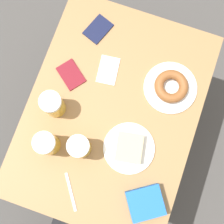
{
  "coord_description": "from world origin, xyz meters",
  "views": [
    {
      "loc": [
        -0.08,
        0.22,
        2.07
      ],
      "look_at": [
        0.0,
        0.0,
        0.72
      ],
      "focal_mm": 50.0,
      "sensor_mm": 36.0,
      "label": 1
    }
  ],
  "objects_px": {
    "fork": "(71,192)",
    "passport_far_edge": "(98,29)",
    "beer_mug_left": "(80,147)",
    "beer_mug_center": "(53,105)",
    "passport_near_edge": "(71,75)",
    "plate_with_donut": "(171,87)",
    "beer_mug_right": "(47,144)",
    "blue_pouch": "(145,203)",
    "plate_with_cake": "(129,148)",
    "napkin_folded": "(108,70)"
  },
  "relations": [
    {
      "from": "plate_with_donut",
      "to": "beer_mug_center",
      "type": "xyz_separation_m",
      "value": [
        0.45,
        0.25,
        0.05
      ]
    },
    {
      "from": "plate_with_cake",
      "to": "blue_pouch",
      "type": "bearing_deg",
      "value": 125.04
    },
    {
      "from": "beer_mug_center",
      "to": "blue_pouch",
      "type": "relative_size",
      "value": 0.8
    },
    {
      "from": "fork",
      "to": "passport_near_edge",
      "type": "bearing_deg",
      "value": -69.61
    },
    {
      "from": "fork",
      "to": "beer_mug_center",
      "type": "bearing_deg",
      "value": -59.33
    },
    {
      "from": "plate_with_cake",
      "to": "passport_far_edge",
      "type": "distance_m",
      "value": 0.57
    },
    {
      "from": "fork",
      "to": "passport_far_edge",
      "type": "height_order",
      "value": "passport_far_edge"
    },
    {
      "from": "beer_mug_center",
      "to": "blue_pouch",
      "type": "distance_m",
      "value": 0.56
    },
    {
      "from": "plate_with_donut",
      "to": "beer_mug_right",
      "type": "bearing_deg",
      "value": 44.96
    },
    {
      "from": "fork",
      "to": "beer_mug_right",
      "type": "bearing_deg",
      "value": -45.78
    },
    {
      "from": "fork",
      "to": "passport_near_edge",
      "type": "relative_size",
      "value": 0.93
    },
    {
      "from": "beer_mug_left",
      "to": "blue_pouch",
      "type": "xyz_separation_m",
      "value": [
        -0.33,
        0.13,
        -0.04
      ]
    },
    {
      "from": "napkin_folded",
      "to": "passport_near_edge",
      "type": "height_order",
      "value": "passport_near_edge"
    },
    {
      "from": "passport_near_edge",
      "to": "plate_with_donut",
      "type": "bearing_deg",
      "value": -168.62
    },
    {
      "from": "beer_mug_center",
      "to": "beer_mug_right",
      "type": "distance_m",
      "value": 0.17
    },
    {
      "from": "beer_mug_left",
      "to": "passport_near_edge",
      "type": "xyz_separation_m",
      "value": [
        0.16,
        -0.29,
        -0.07
      ]
    },
    {
      "from": "plate_with_cake",
      "to": "beer_mug_left",
      "type": "bearing_deg",
      "value": 18.92
    },
    {
      "from": "plate_with_cake",
      "to": "blue_pouch",
      "type": "height_order",
      "value": "blue_pouch"
    },
    {
      "from": "beer_mug_right",
      "to": "passport_far_edge",
      "type": "xyz_separation_m",
      "value": [
        -0.02,
        -0.57,
        -0.07
      ]
    },
    {
      "from": "plate_with_donut",
      "to": "fork",
      "type": "xyz_separation_m",
      "value": [
        0.26,
        0.57,
        -0.02
      ]
    },
    {
      "from": "fork",
      "to": "plate_with_cake",
      "type": "bearing_deg",
      "value": -124.26
    },
    {
      "from": "fork",
      "to": "blue_pouch",
      "type": "distance_m",
      "value": 0.32
    },
    {
      "from": "beer_mug_left",
      "to": "beer_mug_center",
      "type": "height_order",
      "value": "same"
    },
    {
      "from": "passport_far_edge",
      "to": "beer_mug_left",
      "type": "bearing_deg",
      "value": 102.07
    },
    {
      "from": "beer_mug_right",
      "to": "blue_pouch",
      "type": "distance_m",
      "value": 0.47
    },
    {
      "from": "beer_mug_center",
      "to": "fork",
      "type": "relative_size",
      "value": 1.04
    },
    {
      "from": "beer_mug_right",
      "to": "beer_mug_left",
      "type": "bearing_deg",
      "value": -166.5
    },
    {
      "from": "passport_far_edge",
      "to": "blue_pouch",
      "type": "distance_m",
      "value": 0.8
    },
    {
      "from": "beer_mug_center",
      "to": "passport_near_edge",
      "type": "height_order",
      "value": "beer_mug_center"
    },
    {
      "from": "napkin_folded",
      "to": "blue_pouch",
      "type": "bearing_deg",
      "value": 124.2
    },
    {
      "from": "beer_mug_left",
      "to": "napkin_folded",
      "type": "xyz_separation_m",
      "value": [
        0.01,
        -0.37,
        -0.07
      ]
    },
    {
      "from": "beer_mug_left",
      "to": "beer_mug_right",
      "type": "bearing_deg",
      "value": 13.5
    },
    {
      "from": "beer_mug_right",
      "to": "napkin_folded",
      "type": "relative_size",
      "value": 1.07
    },
    {
      "from": "plate_with_cake",
      "to": "passport_near_edge",
      "type": "bearing_deg",
      "value": -32.75
    },
    {
      "from": "plate_with_cake",
      "to": "napkin_folded",
      "type": "xyz_separation_m",
      "value": [
        0.2,
        -0.3,
        -0.02
      ]
    },
    {
      "from": "blue_pouch",
      "to": "plate_with_donut",
      "type": "bearing_deg",
      "value": -84.83
    },
    {
      "from": "beer_mug_right",
      "to": "passport_far_edge",
      "type": "relative_size",
      "value": 1.0
    },
    {
      "from": "napkin_folded",
      "to": "beer_mug_center",
      "type": "bearing_deg",
      "value": 56.1
    },
    {
      "from": "beer_mug_center",
      "to": "fork",
      "type": "height_order",
      "value": "beer_mug_center"
    },
    {
      "from": "plate_with_donut",
      "to": "beer_mug_center",
      "type": "height_order",
      "value": "beer_mug_center"
    },
    {
      "from": "beer_mug_left",
      "to": "napkin_folded",
      "type": "height_order",
      "value": "beer_mug_left"
    },
    {
      "from": "plate_with_donut",
      "to": "plate_with_cake",
      "type": "bearing_deg",
      "value": 74.33
    },
    {
      "from": "plate_with_cake",
      "to": "beer_mug_right",
      "type": "distance_m",
      "value": 0.35
    },
    {
      "from": "beer_mug_left",
      "to": "beer_mug_right",
      "type": "distance_m",
      "value": 0.14
    },
    {
      "from": "plate_with_cake",
      "to": "beer_mug_left",
      "type": "relative_size",
      "value": 1.51
    },
    {
      "from": "napkin_folded",
      "to": "blue_pouch",
      "type": "distance_m",
      "value": 0.6
    },
    {
      "from": "beer_mug_right",
      "to": "fork",
      "type": "relative_size",
      "value": 1.04
    },
    {
      "from": "plate_with_donut",
      "to": "beer_mug_right",
      "type": "relative_size",
      "value": 1.61
    },
    {
      "from": "passport_far_edge",
      "to": "plate_with_donut",
      "type": "bearing_deg",
      "value": 158.47
    },
    {
      "from": "fork",
      "to": "blue_pouch",
      "type": "xyz_separation_m",
      "value": [
        -0.31,
        -0.06,
        0.03
      ]
    }
  ]
}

